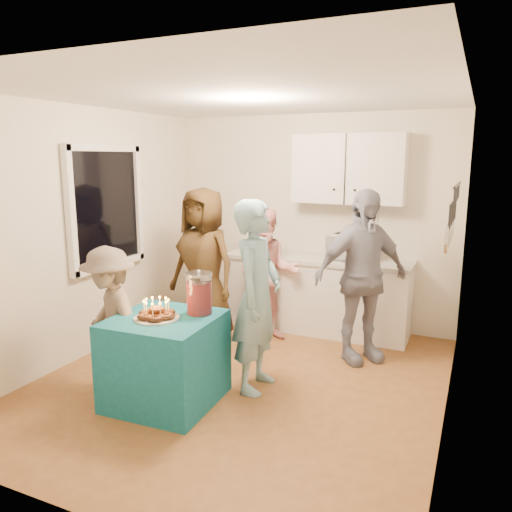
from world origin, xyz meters
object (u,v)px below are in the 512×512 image
at_px(counter, 317,296).
at_px(man_birthday, 257,297).
at_px(child_near_left, 110,320).
at_px(punch_jar, 199,294).
at_px(woman_back_left, 204,265).
at_px(party_table, 165,360).
at_px(microwave, 351,248).
at_px(woman_back_right, 361,276).
at_px(woman_back_center, 267,274).

distance_m(counter, man_birthday, 1.79).
distance_m(man_birthday, child_near_left, 1.32).
height_order(punch_jar, woman_back_left, woman_back_left).
bearing_deg(party_table, counter, 74.84).
height_order(counter, microwave, microwave).
distance_m(microwave, woman_back_right, 0.77).
xyz_separation_m(woman_back_center, woman_back_right, (1.11, -0.16, 0.12)).
height_order(woman_back_center, woman_back_right, woman_back_right).
distance_m(counter, child_near_left, 2.61).
relative_size(woman_back_center, woman_back_right, 0.86).
bearing_deg(woman_back_center, party_table, -119.76).
bearing_deg(punch_jar, child_near_left, -163.76).
xyz_separation_m(party_table, woman_back_left, (-0.47, 1.48, 0.50)).
height_order(counter, woman_back_center, woman_back_center).
distance_m(woman_back_right, child_near_left, 2.48).
height_order(microwave, party_table, microwave).
relative_size(punch_jar, woman_back_left, 0.19).
xyz_separation_m(woman_back_left, woman_back_right, (1.78, 0.12, 0.01)).
height_order(woman_back_left, child_near_left, woman_back_left).
bearing_deg(microwave, counter, -166.11).
height_order(microwave, woman_back_center, woman_back_center).
xyz_separation_m(counter, woman_back_center, (-0.43, -0.54, 0.34)).
height_order(man_birthday, woman_back_center, man_birthday).
distance_m(party_table, punch_jar, 0.63).
height_order(man_birthday, woman_back_left, woman_back_left).
xyz_separation_m(punch_jar, woman_back_left, (-0.69, 1.26, -0.05)).
distance_m(woman_back_left, woman_back_right, 1.78).
xyz_separation_m(punch_jar, woman_back_center, (-0.02, 1.54, -0.16)).
bearing_deg(woman_back_center, man_birthday, -94.41).
relative_size(counter, microwave, 4.28).
relative_size(microwave, woman_back_center, 0.33).
height_order(party_table, punch_jar, punch_jar).
distance_m(woman_back_center, woman_back_right, 1.13).
distance_m(party_table, woman_back_center, 1.81).
xyz_separation_m(punch_jar, woman_back_right, (1.09, 1.38, -0.04)).
height_order(microwave, woman_back_left, woman_back_left).
height_order(punch_jar, woman_back_right, woman_back_right).
bearing_deg(woman_back_center, woman_back_left, 179.30).
height_order(microwave, child_near_left, child_near_left).
bearing_deg(child_near_left, woman_back_left, 117.47).
xyz_separation_m(party_table, woman_back_center, (0.19, 1.76, 0.39)).
relative_size(party_table, child_near_left, 0.64).
xyz_separation_m(woman_back_left, child_near_left, (-0.09, -1.49, -0.22)).
bearing_deg(woman_back_right, man_birthday, -168.97).
bearing_deg(punch_jar, woman_back_left, 118.69).
distance_m(punch_jar, child_near_left, 0.86).
bearing_deg(woman_back_center, punch_jar, -112.59).
bearing_deg(child_near_left, punch_jar, 47.35).
bearing_deg(counter, woman_back_left, -143.23).
bearing_deg(party_table, woman_back_right, 50.71).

